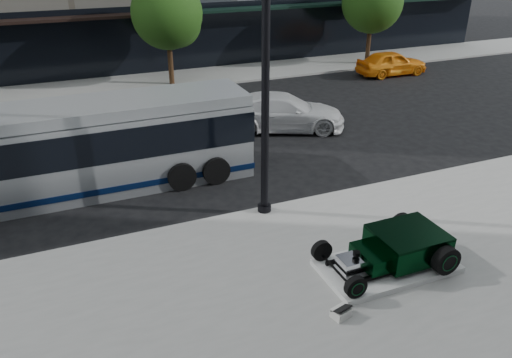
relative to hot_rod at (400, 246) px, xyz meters
name	(u,v)px	position (x,y,z in m)	size (l,w,h in m)	color
ground	(236,184)	(-2.08, 6.13, -0.70)	(120.00, 120.00, 0.00)	black
sidewalk_far	(151,82)	(-2.08, 20.13, -0.64)	(70.00, 4.00, 0.12)	gray
street_trees	(169,16)	(-0.93, 19.20, 3.07)	(29.80, 3.80, 5.70)	black
display_plinth	(386,266)	(-0.33, 0.00, -0.50)	(3.40, 1.80, 0.15)	silver
hot_rod	(400,246)	(0.00, 0.00, 0.00)	(3.22, 2.00, 0.81)	black
info_plaque	(341,312)	(-2.33, -1.10, -0.45)	(0.46, 0.39, 0.31)	silver
lamppost	(265,101)	(-2.01, 3.88, 2.89)	(0.41, 0.41, 7.49)	black
transit_bus	(66,150)	(-7.28, 7.73, 0.79)	(12.12, 2.88, 2.92)	#A2A7AB
white_sedan	(282,112)	(1.65, 10.40, 0.09)	(2.19, 5.40, 1.57)	white
yellow_taxi	(392,63)	(11.77, 16.35, 0.03)	(1.73, 4.29, 1.46)	orange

